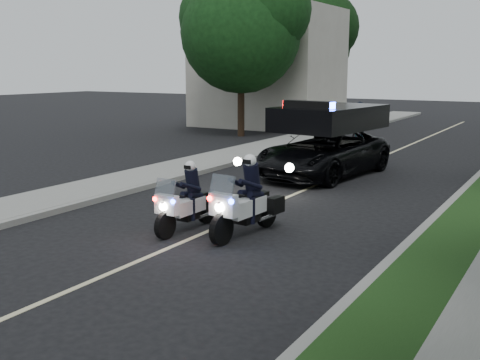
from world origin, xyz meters
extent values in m
plane|color=black|center=(0.00, 0.00, 0.00)|extent=(120.00, 120.00, 0.00)
cube|color=gray|center=(4.10, 10.00, 0.07)|extent=(0.20, 60.00, 0.15)
cube|color=gray|center=(-4.10, 10.00, 0.07)|extent=(0.20, 60.00, 0.15)
cube|color=gray|center=(-5.20, 10.00, 0.08)|extent=(2.00, 60.00, 0.16)
cube|color=#A8A396|center=(-10.00, 26.00, 3.50)|extent=(8.00, 6.00, 7.00)
cube|color=#BFB78C|center=(0.00, 10.00, 0.00)|extent=(0.12, 50.00, 0.01)
imported|color=black|center=(-0.43, 12.03, 0.00)|extent=(3.21, 5.82, 2.70)
imported|color=black|center=(-2.24, 20.65, 0.00)|extent=(0.58, 1.67, 0.87)
imported|color=black|center=(-2.24, 20.65, 0.00)|extent=(0.65, 0.45, 1.78)
camera|label=1|loc=(6.84, -5.56, 3.52)|focal=43.17mm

